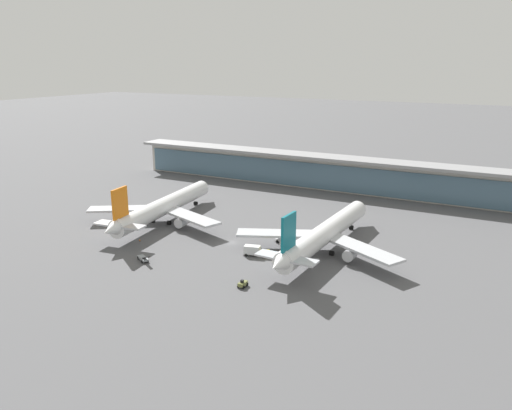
# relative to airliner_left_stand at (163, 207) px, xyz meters

# --- Properties ---
(ground_plane) EXTENTS (1200.00, 1200.00, 0.00)m
(ground_plane) POSITION_rel_airliner_left_stand_xyz_m (32.19, -7.03, -5.66)
(ground_plane) COLOR #515154
(airliner_left_stand) EXTENTS (51.66, 67.55, 17.98)m
(airliner_left_stand) POSITION_rel_airliner_left_stand_xyz_m (0.00, 0.00, 0.00)
(airliner_left_stand) COLOR white
(airliner_left_stand) RESTS_ON ground
(airliner_centre_stand) EXTENTS (51.91, 67.51, 17.98)m
(airliner_centre_stand) POSITION_rel_airliner_left_stand_xyz_m (60.37, -0.99, 0.00)
(airliner_centre_stand) COLOR white
(airliner_centre_stand) RESTS_ON ground
(service_truck_near_nose_white) EXTENTS (3.30, 3.11, 2.05)m
(service_truck_near_nose_white) POSITION_rel_airliner_left_stand_xyz_m (45.17, 0.53, -4.79)
(service_truck_near_nose_white) COLOR silver
(service_truck_near_nose_white) RESTS_ON ground
(service_truck_under_wing_olive) EXTENTS (1.75, 2.89, 2.05)m
(service_truck_under_wing_olive) POSITION_rel_airliner_left_stand_xyz_m (50.97, -33.96, -4.79)
(service_truck_under_wing_olive) COLOR olive
(service_truck_under_wing_olive) RESTS_ON ground
(service_truck_mid_apron_grey) EXTENTS (6.57, 4.58, 2.70)m
(service_truck_mid_apron_grey) POSITION_rel_airliner_left_stand_xyz_m (17.33, -31.88, -4.85)
(service_truck_mid_apron_grey) COLOR gray
(service_truck_mid_apron_grey) RESTS_ON ground
(service_truck_by_tail_yellow) EXTENTS (7.64, 4.00, 3.10)m
(service_truck_by_tail_yellow) POSITION_rel_airliner_left_stand_xyz_m (43.77, -13.67, -3.97)
(service_truck_by_tail_yellow) COLOR yellow
(service_truck_by_tail_yellow) RESTS_ON ground
(terminal_building) EXTENTS (187.98, 12.80, 15.20)m
(terminal_building) POSITION_rel_airliner_left_stand_xyz_m (32.19, 73.02, 2.20)
(terminal_building) COLOR beige
(terminal_building) RESTS_ON ground
(safety_cone_alpha) EXTENTS (0.62, 0.62, 0.70)m
(safety_cone_alpha) POSITION_rel_airliner_left_stand_xyz_m (5.37, -19.19, -5.35)
(safety_cone_alpha) COLOR orange
(safety_cone_alpha) RESTS_ON ground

